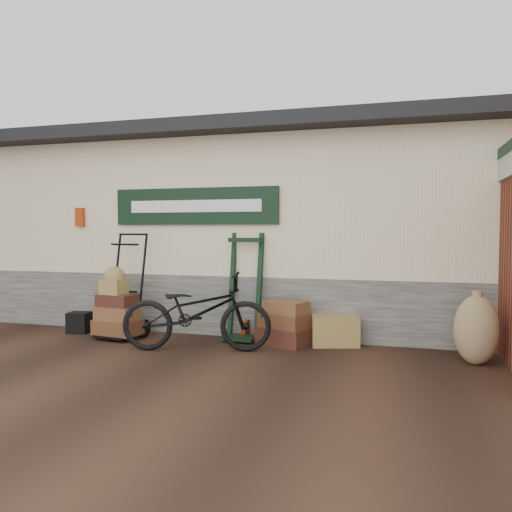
{
  "coord_description": "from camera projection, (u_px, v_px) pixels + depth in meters",
  "views": [
    {
      "loc": [
        2.66,
        -6.01,
        1.59
      ],
      "look_at": [
        0.68,
        0.9,
        1.22
      ],
      "focal_mm": 35.0,
      "sensor_mm": 36.0,
      "label": 1
    }
  ],
  "objects": [
    {
      "name": "black_trunk",
      "position": [
        79.0,
        322.0,
        7.72
      ],
      "size": [
        0.35,
        0.31,
        0.32
      ],
      "primitive_type": "cube",
      "rotation": [
        0.0,
        0.0,
        0.12
      ],
      "color": "black",
      "rests_on": "ground"
    },
    {
      "name": "suitcase_stack",
      "position": [
        284.0,
        322.0,
        6.9
      ],
      "size": [
        0.82,
        0.68,
        0.63
      ],
      "primitive_type": null,
      "rotation": [
        0.0,
        0.0,
        -0.4
      ],
      "color": "#3C1A13",
      "rests_on": "ground"
    },
    {
      "name": "green_barrow",
      "position": [
        244.0,
        287.0,
        7.22
      ],
      "size": [
        0.6,
        0.53,
        1.55
      ],
      "primitive_type": null,
      "rotation": [
        0.0,
        0.0,
        -0.1
      ],
      "color": "black",
      "rests_on": "ground"
    },
    {
      "name": "burlap_sack_left",
      "position": [
        476.0,
        330.0,
        5.88
      ],
      "size": [
        0.54,
        0.46,
        0.83
      ],
      "primitive_type": "ellipsoid",
      "rotation": [
        0.0,
        0.0,
        0.05
      ],
      "color": "#90734D",
      "rests_on": "ground"
    },
    {
      "name": "ground",
      "position": [
        188.0,
        350.0,
        6.59
      ],
      "size": [
        80.0,
        80.0,
        0.0
      ],
      "primitive_type": "plane",
      "color": "black",
      "rests_on": "ground"
    },
    {
      "name": "wicker_hamper",
      "position": [
        334.0,
        330.0,
        6.89
      ],
      "size": [
        0.73,
        0.58,
        0.42
      ],
      "primitive_type": "cube",
      "rotation": [
        0.0,
        0.0,
        0.28
      ],
      "color": "olive",
      "rests_on": "ground"
    },
    {
      "name": "station_building",
      "position": [
        248.0,
        229.0,
        9.13
      ],
      "size": [
        14.4,
        4.1,
        3.2
      ],
      "color": "#4C4C47",
      "rests_on": "ground"
    },
    {
      "name": "bicycle",
      "position": [
        196.0,
        308.0,
        6.55
      ],
      "size": [
        1.12,
        2.08,
        1.15
      ],
      "primitive_type": "imported",
      "rotation": [
        0.0,
        0.0,
        1.8
      ],
      "color": "black",
      "rests_on": "ground"
    },
    {
      "name": "porter_trolley",
      "position": [
        125.0,
        284.0,
        7.4
      ],
      "size": [
        0.87,
        0.7,
        1.58
      ],
      "primitive_type": null,
      "rotation": [
        0.0,
        0.0,
        -0.15
      ],
      "color": "black",
      "rests_on": "ground"
    }
  ]
}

